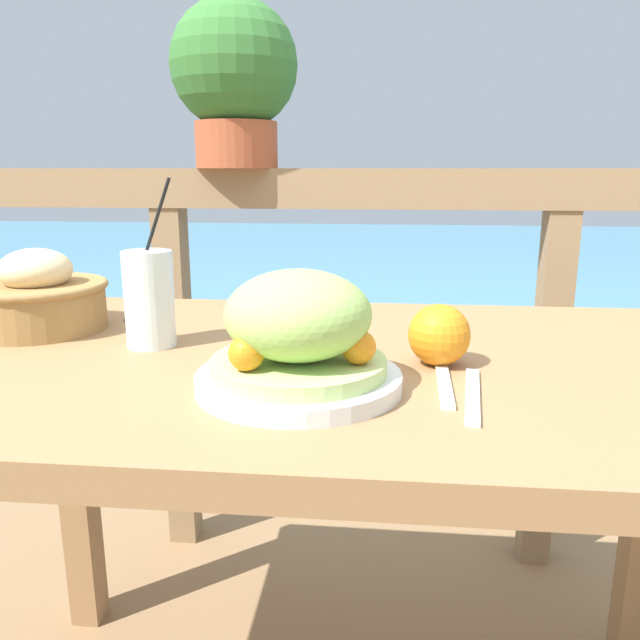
# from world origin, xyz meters

# --- Properties ---
(patio_table) EXTENTS (1.26, 0.71, 0.71)m
(patio_table) POSITION_xyz_m (0.00, 0.00, 0.62)
(patio_table) COLOR #997047
(patio_table) RESTS_ON ground_plane
(railing_fence) EXTENTS (2.80, 0.08, 0.97)m
(railing_fence) POSITION_xyz_m (0.00, 0.63, 0.70)
(railing_fence) COLOR #937551
(railing_fence) RESTS_ON ground_plane
(sea_backdrop) EXTENTS (12.00, 4.00, 0.45)m
(sea_backdrop) POSITION_xyz_m (0.00, 3.13, 0.23)
(sea_backdrop) COLOR teal
(sea_backdrop) RESTS_ON ground_plane
(salad_plate) EXTENTS (0.24, 0.24, 0.14)m
(salad_plate) POSITION_xyz_m (-0.04, -0.14, 0.78)
(salad_plate) COLOR silver
(salad_plate) RESTS_ON patio_table
(drink_glass) EXTENTS (0.08, 0.07, 0.24)m
(drink_glass) POSITION_xyz_m (-0.28, 0.02, 0.79)
(drink_glass) COLOR silver
(drink_glass) RESTS_ON patio_table
(bread_basket) EXTENTS (0.22, 0.22, 0.13)m
(bread_basket) POSITION_xyz_m (-0.49, 0.09, 0.77)
(bread_basket) COLOR olive
(bread_basket) RESTS_ON patio_table
(potted_plant) EXTENTS (0.29, 0.29, 0.37)m
(potted_plant) POSITION_xyz_m (-0.28, 0.63, 1.17)
(potted_plant) COLOR #A34C2D
(potted_plant) RESTS_ON railing_fence
(fork) EXTENTS (0.04, 0.18, 0.00)m
(fork) POSITION_xyz_m (0.16, -0.15, 0.72)
(fork) COLOR silver
(fork) RESTS_ON patio_table
(knife) EXTENTS (0.02, 0.18, 0.00)m
(knife) POSITION_xyz_m (0.14, -0.10, 0.72)
(knife) COLOR silver
(knife) RESTS_ON patio_table
(orange_near_basket) EXTENTS (0.08, 0.08, 0.08)m
(orange_near_basket) POSITION_xyz_m (0.13, -0.03, 0.76)
(orange_near_basket) COLOR orange
(orange_near_basket) RESTS_ON patio_table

